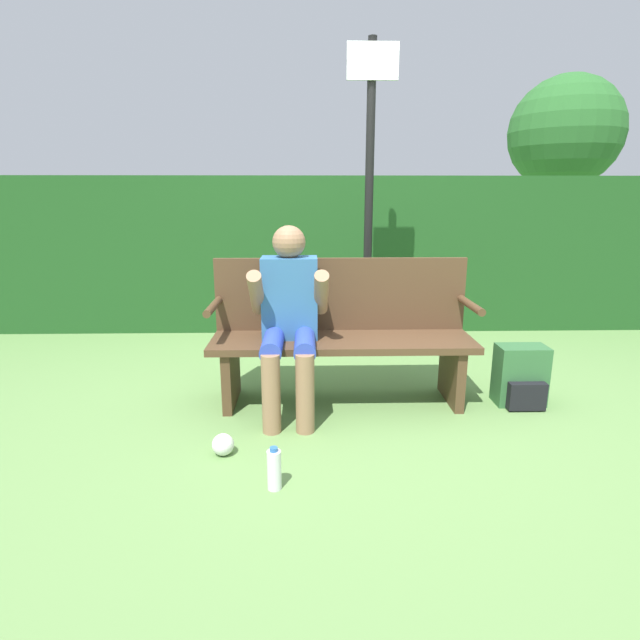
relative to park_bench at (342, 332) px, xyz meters
The scene contains 10 objects.
ground_plane 0.48m from the park_bench, 90.00° to the right, with size 40.00×40.00×0.00m, color #668E4C.
hedge_back 1.90m from the park_bench, 90.00° to the left, with size 12.00×0.36×1.54m.
park_bench is the anchor object (origin of this frame).
person_seated 0.41m from the park_bench, 156.86° to the right, with size 0.49×0.65×1.18m.
backpack 1.23m from the park_bench, ahead, with size 0.32×0.25×0.40m.
water_bottle 1.22m from the park_bench, 109.57° to the right, with size 0.07×0.07×0.22m.
signpost 1.41m from the park_bench, 73.88° to the left, with size 0.40×0.09×2.54m.
parked_car 11.25m from the park_bench, 119.94° to the left, with size 4.63×2.44×1.28m.
tree 7.45m from the park_bench, 53.91° to the left, with size 1.90×1.90×3.36m.
litter_crumple 1.11m from the park_bench, 131.79° to the right, with size 0.12×0.12×0.12m.
Camera 1 is at (-0.23, -3.15, 1.37)m, focal length 28.00 mm.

